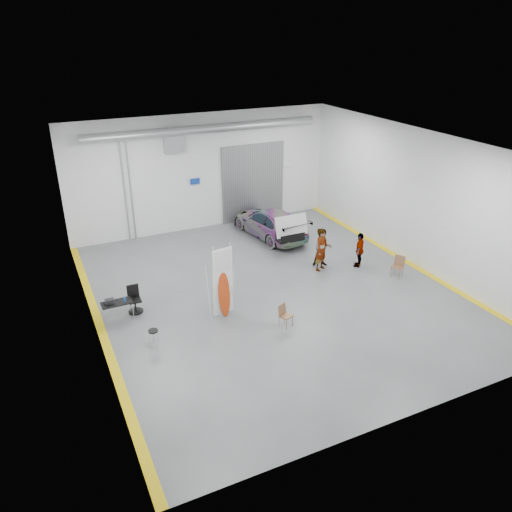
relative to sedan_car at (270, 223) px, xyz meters
name	(u,v)px	position (x,y,z in m)	size (l,w,h in m)	color
ground	(273,291)	(-2.55, -5.36, -0.71)	(16.00, 16.00, 0.00)	#585B5F
room_shell	(255,180)	(-2.31, -3.14, 3.37)	(14.02, 16.18, 6.01)	silver
sedan_car	(270,223)	(0.00, 0.00, 0.00)	(1.99, 4.87, 1.41)	silver
person_a	(321,249)	(0.29, -4.45, 0.27)	(0.71, 0.46, 1.95)	brown
person_b	(323,248)	(0.56, -4.13, 0.18)	(0.86, 0.66, 1.76)	slate
person_c	(360,250)	(2.02, -4.90, 0.10)	(0.93, 0.38, 1.61)	#A06635
surfboard_display	(223,288)	(-5.07, -6.23, 0.47)	(0.82, 0.31, 2.91)	white
folding_chair_near	(286,320)	(-3.31, -7.86, -0.44)	(0.53, 0.56, 0.85)	brown
folding_chair_far	(397,270)	(2.89, -6.45, -0.42)	(0.59, 0.72, 0.93)	brown
shop_stool	(154,339)	(-7.94, -7.13, -0.36)	(0.35, 0.35, 0.69)	black
work_table	(115,303)	(-8.74, -4.78, 0.00)	(1.13, 0.58, 0.91)	#93969B
office_chair	(134,301)	(-7.99, -4.51, -0.24)	(0.56, 0.56, 1.05)	black
trunk_lid	(291,224)	(0.00, -2.19, 0.73)	(1.65, 1.00, 0.04)	silver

